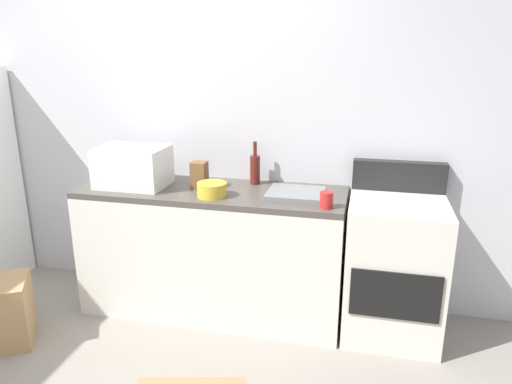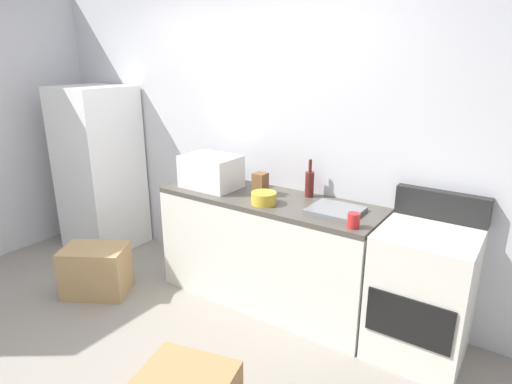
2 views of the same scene
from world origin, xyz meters
name	(u,v)px [view 2 (image 2 of 2)]	position (x,y,z in m)	size (l,w,h in m)	color
ground_plane	(132,364)	(0.00, 0.00, 0.00)	(6.00, 6.00, 0.00)	gray
wall_back	(261,136)	(0.00, 1.55, 1.30)	(5.00, 0.10, 2.60)	silver
kitchen_counter	(268,249)	(0.30, 1.20, 0.45)	(1.80, 0.60, 0.90)	silver
refrigerator	(100,169)	(-1.75, 1.15, 0.84)	(0.68, 0.66, 1.68)	white
stove_oven	(422,292)	(1.52, 1.21, 0.47)	(0.60, 0.61, 1.10)	silver
microwave	(211,172)	(-0.25, 1.16, 1.04)	(0.46, 0.34, 0.27)	white
sink_basin	(335,210)	(0.87, 1.19, 0.92)	(0.36, 0.32, 0.03)	slate
wine_bottle	(310,183)	(0.55, 1.40, 1.01)	(0.07, 0.07, 0.30)	#591E19
coffee_mug	(354,220)	(1.09, 0.99, 0.95)	(0.08, 0.08, 0.10)	red
knife_block	(260,184)	(0.21, 1.22, 0.99)	(0.10, 0.10, 0.18)	brown
mixing_bowl	(264,198)	(0.35, 1.05, 0.95)	(0.19, 0.19, 0.09)	gold
cardboard_box_large	(96,271)	(-0.96, 0.44, 0.21)	(0.52, 0.34, 0.42)	tan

